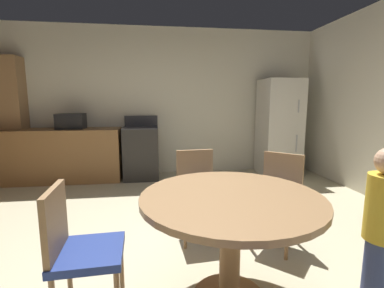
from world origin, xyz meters
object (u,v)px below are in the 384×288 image
object	(u,v)px
refrigerator	(279,128)
chair_north	(197,188)
chair_west	(77,246)
microwave	(71,121)
person_child	(383,228)
chair_northeast	(278,193)
dining_table	(231,218)
oven_range	(141,152)

from	to	relation	value
refrigerator	chair_north	xyz separation A→B (m)	(-1.88, -2.18, -0.38)
refrigerator	chair_west	size ratio (longest dim) A/B	2.02
microwave	person_child	size ratio (longest dim) A/B	0.40
chair_northeast	dining_table	bearing A→B (deg)	0.00
oven_range	chair_west	size ratio (longest dim) A/B	1.26
refrigerator	chair_northeast	xyz separation A→B (m)	(-1.14, -2.44, -0.38)
chair_northeast	oven_range	bearing A→B (deg)	-107.23
chair_north	refrigerator	bearing A→B (deg)	134.80
refrigerator	microwave	world-z (taller)	refrigerator
oven_range	person_child	xyz separation A→B (m)	(1.66, -3.41, 0.11)
person_child	microwave	bearing A→B (deg)	-37.06
oven_range	dining_table	distance (m)	3.28
chair_west	person_child	xyz separation A→B (m)	(1.88, -0.17, 0.08)
oven_range	dining_table	world-z (taller)	oven_range
refrigerator	chair_west	world-z (taller)	refrigerator
dining_table	person_child	bearing A→B (deg)	-13.44
oven_range	chair_north	distance (m)	2.33
refrigerator	chair_west	xyz separation A→B (m)	(-2.77, -3.19, -0.38)
chair_west	chair_northeast	distance (m)	1.79
chair_northeast	person_child	distance (m)	0.96
chair_northeast	chair_north	bearing A→B (deg)	-66.04
refrigerator	microwave	size ratio (longest dim) A/B	4.00
refrigerator	chair_north	distance (m)	2.90
oven_range	dining_table	bearing A→B (deg)	-77.00
microwave	chair_north	size ratio (longest dim) A/B	0.51
oven_range	chair_northeast	world-z (taller)	oven_range
refrigerator	microwave	bearing A→B (deg)	179.22
refrigerator	chair_northeast	world-z (taller)	refrigerator
chair_west	oven_range	bearing A→B (deg)	83.14
chair_northeast	chair_north	size ratio (longest dim) A/B	1.00
microwave	chair_west	size ratio (longest dim) A/B	0.51
oven_range	dining_table	xyz separation A→B (m)	(0.74, -3.19, 0.14)
microwave	person_child	distance (m)	4.44
oven_range	person_child	size ratio (longest dim) A/B	1.01
oven_range	chair_northeast	xyz separation A→B (m)	(1.40, -2.50, 0.03)
refrigerator	microwave	distance (m)	3.70
chair_northeast	chair_north	xyz separation A→B (m)	(-0.74, 0.26, 0.00)
oven_range	refrigerator	distance (m)	2.57
dining_table	chair_west	size ratio (longest dim) A/B	1.37
dining_table	chair_northeast	bearing A→B (deg)	46.53
microwave	chair_northeast	xyz separation A→B (m)	(2.55, -2.49, -0.53)
chair_west	chair_north	bearing A→B (deg)	45.78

